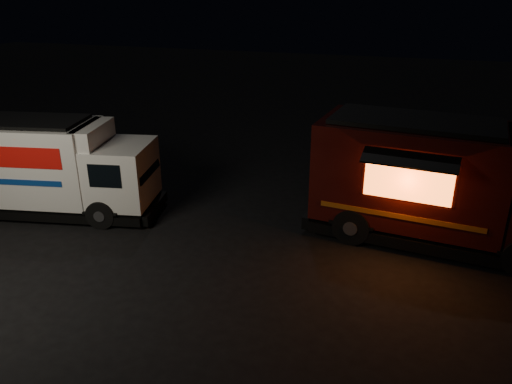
# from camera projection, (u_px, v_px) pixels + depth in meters

# --- Properties ---
(ground) EXTENTS (80.00, 80.00, 0.00)m
(ground) POSITION_uv_depth(u_px,v_px,m) (152.00, 255.00, 12.73)
(ground) COLOR black
(ground) RESTS_ON ground
(white_truck) EXTENTS (6.55, 3.29, 2.84)m
(white_truck) POSITION_uv_depth(u_px,v_px,m) (52.00, 167.00, 14.69)
(white_truck) COLOR silver
(white_truck) RESTS_ON ground
(red_truck) EXTENTS (7.22, 3.31, 3.25)m
(red_truck) POSITION_uv_depth(u_px,v_px,m) (446.00, 184.00, 12.90)
(red_truck) COLOR #370C0A
(red_truck) RESTS_ON ground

